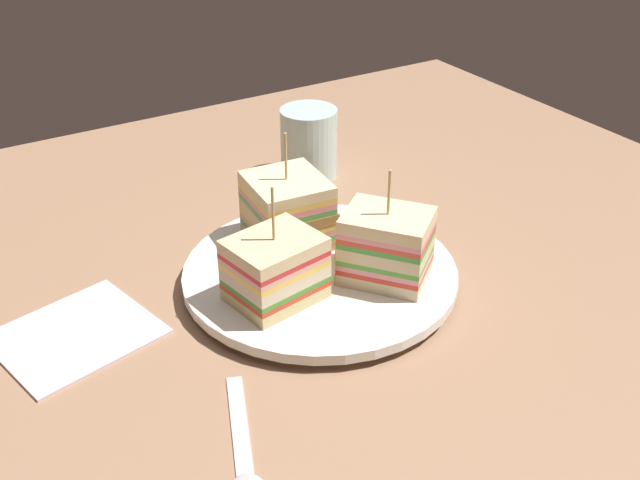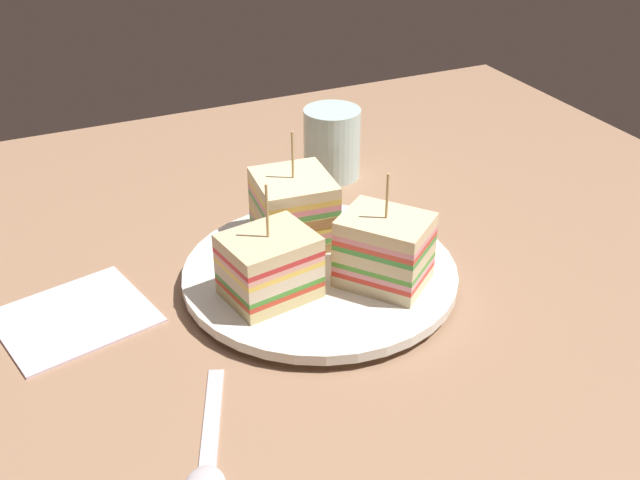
{
  "view_description": "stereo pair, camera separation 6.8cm",
  "coord_description": "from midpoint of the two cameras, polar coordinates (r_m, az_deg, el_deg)",
  "views": [
    {
      "loc": [
        -30.38,
        -49.66,
        39.45
      ],
      "look_at": [
        0.0,
        0.0,
        4.72
      ],
      "focal_mm": 42.88,
      "sensor_mm": 36.0,
      "label": 1
    },
    {
      "loc": [
        -24.41,
        -52.85,
        39.45
      ],
      "look_at": [
        0.0,
        0.0,
        4.72
      ],
      "focal_mm": 42.88,
      "sensor_mm": 36.0,
      "label": 2
    }
  ],
  "objects": [
    {
      "name": "sandwich_wedge_2",
      "position": [
        0.66,
        7.71,
        -0.85
      ],
      "size": [
        9.06,
        9.35,
        10.53
      ],
      "rotation": [
        0.0,
        0.0,
        8.52
      ],
      "color": "beige",
      "rests_on": "plate"
    },
    {
      "name": "ground_plane",
      "position": [
        0.71,
        2.74,
        -3.99
      ],
      "size": [
        103.34,
        93.88,
        1.8
      ],
      "primitive_type": "cube",
      "color": "#987256"
    },
    {
      "name": "spoon",
      "position": [
        0.53,
        -4.71,
        -17.0
      ],
      "size": [
        7.06,
        13.86,
        1.0
      ],
      "rotation": [
        0.0,
        0.0,
        4.34
      ],
      "color": "silver",
      "rests_on": "ground_plane"
    },
    {
      "name": "plate",
      "position": [
        0.7,
        2.78,
        -2.68
      ],
      "size": [
        24.95,
        24.95,
        1.72
      ],
      "color": "white",
      "rests_on": "ground_plane"
    },
    {
      "name": "sandwich_wedge_0",
      "position": [
        0.72,
        0.87,
        2.3
      ],
      "size": [
        7.53,
        8.04,
        11.08
      ],
      "rotation": [
        0.0,
        0.0,
        4.62
      ],
      "color": "#E0BD89",
      "rests_on": "plate"
    },
    {
      "name": "sandwich_wedge_1",
      "position": [
        0.64,
        -0.76,
        -2.06
      ],
      "size": [
        8.34,
        7.11,
        10.59
      ],
      "rotation": [
        0.0,
        0.0,
        6.46
      ],
      "color": "#D8C181",
      "rests_on": "plate"
    },
    {
      "name": "napkin",
      "position": [
        0.68,
        -15.18,
        -5.59
      ],
      "size": [
        14.27,
        13.11,
        0.5
      ],
      "primitive_type": "cube",
      "rotation": [
        0.0,
        0.0,
        0.23
      ],
      "color": "silver",
      "rests_on": "ground_plane"
    },
    {
      "name": "drinking_glass",
      "position": [
        0.89,
        3.1,
        6.86
      ],
      "size": [
        6.55,
        6.55,
        8.12
      ],
      "color": "silver",
      "rests_on": "ground_plane"
    }
  ]
}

